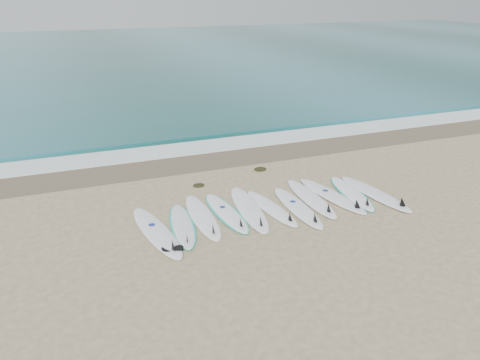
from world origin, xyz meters
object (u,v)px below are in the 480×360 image
object	(u,v)px
surfboard_5	(273,209)
leash_coil	(171,249)
surfboard_0	(157,232)
surfboard_10	(377,194)

from	to	relation	value
surfboard_5	leash_coil	xyz separation A→B (m)	(-2.89, -1.02, -0.00)
surfboard_0	surfboard_10	distance (m)	6.05
surfboard_0	surfboard_5	bearing A→B (deg)	-4.69
surfboard_0	leash_coil	distance (m)	0.84
surfboard_0	surfboard_10	size ratio (longest dim) A/B	1.04
surfboard_10	surfboard_0	bearing A→B (deg)	174.48
surfboard_5	surfboard_10	xyz separation A→B (m)	(3.04, -0.21, 0.01)
surfboard_5	surfboard_10	world-z (taller)	surfboard_10
surfboard_5	surfboard_10	size ratio (longest dim) A/B	0.87
leash_coil	surfboard_10	bearing A→B (deg)	7.81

